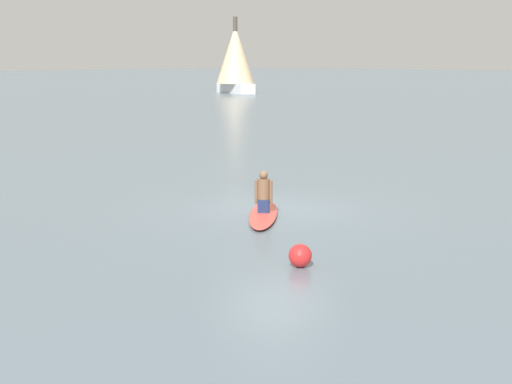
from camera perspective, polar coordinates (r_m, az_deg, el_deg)
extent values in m
plane|color=slate|center=(17.43, 1.48, -1.30)|extent=(400.00, 400.00, 0.00)
ellipsoid|color=#D84C3F|center=(16.59, 0.58, -1.69)|extent=(2.78, 2.58, 0.11)
cube|color=navy|center=(16.55, 0.58, -1.02)|extent=(0.39, 0.39, 0.28)
cylinder|color=brown|center=(16.48, 0.58, 0.21)|extent=(0.37, 0.37, 0.47)
sphere|color=brown|center=(16.43, 0.58, 1.31)|extent=(0.19, 0.19, 0.19)
cylinder|color=brown|center=(16.50, 0.02, 0.00)|extent=(0.11, 0.11, 0.52)
cylinder|color=brown|center=(16.49, 1.14, -0.01)|extent=(0.11, 0.11, 0.52)
cube|color=silver|center=(76.67, -1.57, 7.91)|extent=(3.12, 5.76, 0.99)
cylinder|color=#4C4238|center=(76.62, -1.58, 10.75)|extent=(0.44, 0.44, 6.60)
cone|color=beige|center=(76.61, -1.58, 10.45)|extent=(4.78, 4.78, 5.81)
sphere|color=red|center=(12.60, 3.39, -4.86)|extent=(0.39, 0.39, 0.39)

